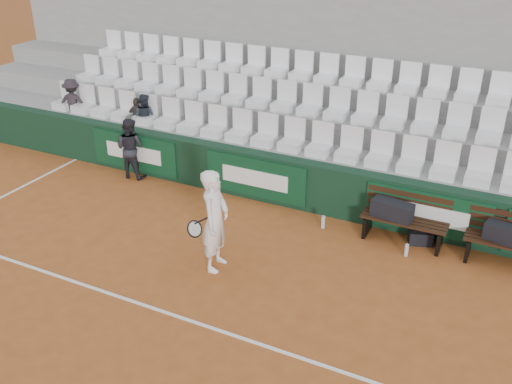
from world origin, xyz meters
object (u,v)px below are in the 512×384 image
at_px(sports_bag_ground, 421,237).
at_px(ball_kid, 130,148).
at_px(bench_left, 403,230).
at_px(bench_right, 510,254).
at_px(spectator_c, 143,99).
at_px(spectator_b, 136,100).
at_px(tennis_player, 215,221).
at_px(water_bottle_far, 406,250).
at_px(water_bottle_near, 323,222).
at_px(spectator_a, 71,85).
at_px(sports_bag_right, 504,233).
at_px(sports_bag_left, 392,210).

xyz_separation_m(sports_bag_ground, ball_kid, (-6.37, 0.04, 0.56)).
height_order(bench_left, bench_right, same).
bearing_deg(spectator_c, spectator_b, -6.51).
relative_size(bench_left, sports_bag_ground, 3.67).
relative_size(tennis_player, ball_kid, 1.29).
xyz_separation_m(sports_bag_ground, spectator_b, (-6.72, 0.85, 1.37)).
bearing_deg(water_bottle_far, water_bottle_near, 170.41).
bearing_deg(sports_bag_ground, spectator_b, 172.77).
height_order(bench_right, spectator_c, spectator_c).
bearing_deg(water_bottle_near, spectator_b, 167.56).
xyz_separation_m(sports_bag_ground, spectator_a, (-8.64, 0.85, 1.47)).
relative_size(bench_right, sports_bag_ground, 3.67).
xyz_separation_m(ball_kid, spectator_c, (-0.17, 0.81, 0.88)).
height_order(ball_kid, spectator_a, spectator_a).
relative_size(bench_left, sports_bag_right, 2.47).
xyz_separation_m(water_bottle_near, tennis_player, (-1.15, -2.00, 0.75)).
relative_size(tennis_player, spectator_b, 1.77).
bearing_deg(sports_bag_right, water_bottle_far, -162.85).
bearing_deg(water_bottle_far, tennis_player, -148.07).
height_order(bench_right, sports_bag_right, sports_bag_right).
distance_m(sports_bag_right, ball_kid, 7.68).
bearing_deg(spectator_c, sports_bag_left, 164.52).
distance_m(bench_right, spectator_a, 10.24).
bearing_deg(sports_bag_left, sports_bag_ground, 9.86).
height_order(bench_left, sports_bag_ground, bench_left).
distance_m(tennis_player, ball_kid, 4.15).
bearing_deg(water_bottle_near, spectator_a, 170.96).
xyz_separation_m(water_bottle_far, spectator_a, (-8.51, 1.37, 1.48)).
bearing_deg(bench_left, tennis_player, -139.92).
height_order(bench_right, sports_bag_ground, bench_right).
distance_m(bench_left, spectator_b, 6.60).
distance_m(bench_right, sports_bag_left, 2.04).
height_order(bench_right, spectator_b, spectator_b).
relative_size(bench_right, ball_kid, 1.10).
xyz_separation_m(sports_bag_ground, water_bottle_far, (-0.13, -0.52, -0.01)).
relative_size(bench_left, water_bottle_far, 6.56).
bearing_deg(bench_right, sports_bag_left, -179.06).
bearing_deg(sports_bag_left, spectator_a, 173.34).
height_order(spectator_a, spectator_b, spectator_a).
height_order(water_bottle_near, water_bottle_far, water_bottle_near).
relative_size(bench_left, water_bottle_near, 6.09).
bearing_deg(bench_right, ball_kid, 179.27).
relative_size(sports_bag_ground, spectator_b, 0.41).
relative_size(sports_bag_left, spectator_b, 0.72).
height_order(bench_left, tennis_player, tennis_player).
xyz_separation_m(water_bottle_near, ball_kid, (-4.61, 0.28, 0.56)).
height_order(sports_bag_right, spectator_a, spectator_a).
bearing_deg(spectator_c, spectator_a, -6.51).
bearing_deg(water_bottle_near, tennis_player, -119.86).
bearing_deg(sports_bag_right, tennis_player, -152.73).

